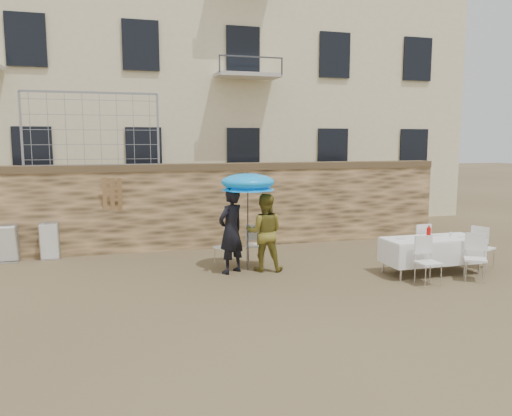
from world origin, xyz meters
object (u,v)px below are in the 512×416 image
object	(u,v)px
table_chair_front_left	(428,261)
table_chair_side	(483,247)
table_chair_back	(418,244)
woman_dress	(265,232)
soda_bottle	(429,234)
umbrella	(248,185)
couple_chair_left	(226,246)
banquet_table	(432,240)
table_chair_front_right	(475,258)
chair_stack_left	(10,242)
man_suit	(231,231)
couple_chair_right	(255,244)
chair_stack_right	(50,240)

from	to	relation	value
table_chair_front_left	table_chair_side	distance (m)	2.17
table_chair_front_left	table_chair_back	bearing A→B (deg)	60.90
woman_dress	soda_bottle	world-z (taller)	woman_dress
umbrella	couple_chair_left	world-z (taller)	umbrella
banquet_table	table_chair_back	world-z (taller)	table_chair_back
umbrella	table_chair_front_right	world-z (taller)	umbrella
chair_stack_left	table_chair_side	bearing A→B (deg)	-19.27
man_suit	couple_chair_right	world-z (taller)	man_suit
man_suit	banquet_table	world-z (taller)	man_suit
banquet_table	table_chair_front_left	size ratio (longest dim) A/B	2.19
banquet_table	table_chair_back	xyz separation A→B (m)	(0.20, 0.80, -0.25)
umbrella	banquet_table	bearing A→B (deg)	-19.42
man_suit	umbrella	world-z (taller)	umbrella
man_suit	woman_dress	distance (m)	0.75
soda_bottle	table_chair_front_right	bearing A→B (deg)	-40.60
couple_chair_left	banquet_table	distance (m)	4.50
table_chair_back	chair_stack_right	world-z (taller)	table_chair_back
couple_chair_left	couple_chair_right	xyz separation A→B (m)	(0.70, 0.00, 0.00)
table_chair_front_right	woman_dress	bearing A→B (deg)	-172.94
chair_stack_right	table_chair_back	bearing A→B (deg)	-19.48
chair_stack_left	table_chair_back	bearing A→B (deg)	-17.68
table_chair_front_left	table_chair_front_right	distance (m)	1.10
man_suit	couple_chair_left	world-z (taller)	man_suit
table_chair_front_right	table_chair_side	distance (m)	1.24
woman_dress	couple_chair_left	world-z (taller)	woman_dress
couple_chair_right	table_chair_side	distance (m)	5.11
man_suit	chair_stack_left	distance (m)	5.44
table_chair_front_left	chair_stack_left	distance (m)	9.46
umbrella	man_suit	bearing A→B (deg)	-165.96
woman_dress	couple_chair_right	size ratio (longest dim) A/B	1.77
couple_chair_left	table_chair_side	bearing A→B (deg)	133.28
soda_bottle	chair_stack_right	xyz separation A→B (m)	(-7.84, 3.86, -0.45)
couple_chair_left	table_chair_front_right	xyz separation A→B (m)	(4.63, -2.52, 0.00)
umbrella	table_chair_back	xyz separation A→B (m)	(3.93, -0.52, -1.41)
chair_stack_right	chair_stack_left	bearing A→B (deg)	180.00
couple_chair_right	table_chair_front_right	bearing A→B (deg)	170.42
soda_bottle	table_chair_front_right	distance (m)	1.02
couple_chair_left	table_chair_front_left	size ratio (longest dim) A/B	1.00
banquet_table	table_chair_front_right	distance (m)	0.94
woman_dress	soda_bottle	xyz separation A→B (m)	(3.18, -1.37, 0.05)
woman_dress	couple_chair_right	bearing A→B (deg)	-66.90
man_suit	table_chair_front_right	distance (m)	5.05
umbrella	soda_bottle	bearing A→B (deg)	-22.54
chair_stack_right	banquet_table	bearing A→B (deg)	-24.79
banquet_table	chair_stack_left	world-z (taller)	chair_stack_left
woman_dress	table_chair_side	world-z (taller)	woman_dress
table_chair_back	umbrella	bearing A→B (deg)	-10.59
woman_dress	chair_stack_left	world-z (taller)	woman_dress
umbrella	table_chair_side	distance (m)	5.46
table_chair_front_right	man_suit	bearing A→B (deg)	-169.08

